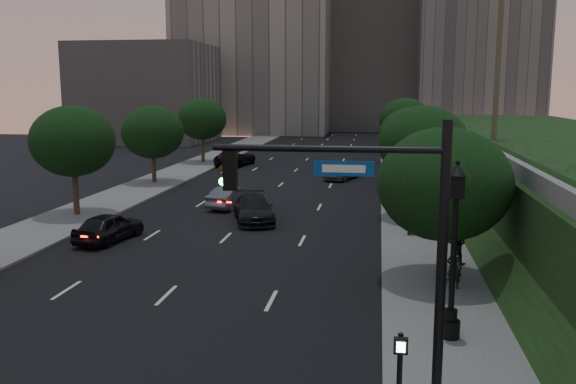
% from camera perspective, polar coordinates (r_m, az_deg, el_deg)
% --- Properties ---
extents(ground, '(160.00, 160.00, 0.00)m').
position_cam_1_polar(ground, '(19.32, -16.47, -14.17)').
color(ground, black).
rests_on(ground, ground).
extents(road_surface, '(16.00, 140.00, 0.02)m').
position_cam_1_polar(road_surface, '(47.22, -1.05, 0.31)').
color(road_surface, black).
rests_on(road_surface, ground).
extents(sidewalk_right, '(4.50, 140.00, 0.15)m').
position_cam_1_polar(sidewalk_right, '(46.63, 11.46, 0.08)').
color(sidewalk_right, slate).
rests_on(sidewalk_right, ground).
extents(sidewalk_left, '(4.50, 140.00, 0.15)m').
position_cam_1_polar(sidewalk_left, '(49.92, -12.74, 0.66)').
color(sidewalk_left, slate).
rests_on(sidewalk_left, ground).
extents(parapet_wall, '(0.35, 90.00, 0.70)m').
position_cam_1_polar(parapet_wall, '(44.44, 15.98, 4.99)').
color(parapet_wall, slate).
rests_on(parapet_wall, embankment).
extents(office_block_left, '(26.00, 20.00, 32.00)m').
position_cam_1_polar(office_block_left, '(110.42, -2.96, 13.96)').
color(office_block_left, gray).
rests_on(office_block_left, ground).
extents(office_block_mid, '(22.00, 18.00, 26.00)m').
position_cam_1_polar(office_block_mid, '(118.07, 7.83, 12.15)').
color(office_block_mid, '#9A938D').
rests_on(office_block_mid, ground).
extents(office_block_right, '(20.00, 22.00, 36.00)m').
position_cam_1_polar(office_block_right, '(113.58, 17.26, 14.45)').
color(office_block_right, gray).
rests_on(office_block_right, ground).
extents(office_block_filler, '(18.00, 16.00, 14.00)m').
position_cam_1_polar(office_block_filler, '(92.33, -13.10, 8.99)').
color(office_block_filler, '#9A938D').
rests_on(office_block_filler, ground).
extents(tree_right_a, '(5.20, 5.20, 6.24)m').
position_cam_1_polar(tree_right_a, '(24.35, 14.42, 0.72)').
color(tree_right_a, '#38281C').
rests_on(tree_right_a, ground).
extents(tree_right_b, '(5.20, 5.20, 6.74)m').
position_cam_1_polar(tree_right_b, '(36.17, 12.55, 4.41)').
color(tree_right_b, '#38281C').
rests_on(tree_right_b, ground).
extents(tree_right_c, '(5.20, 5.20, 6.24)m').
position_cam_1_polar(tree_right_c, '(49.14, 11.51, 5.20)').
color(tree_right_c, '#38281C').
rests_on(tree_right_c, ground).
extents(tree_right_d, '(5.20, 5.20, 6.74)m').
position_cam_1_polar(tree_right_d, '(63.07, 10.89, 6.61)').
color(tree_right_d, '#38281C').
rests_on(tree_right_d, ground).
extents(tree_right_e, '(5.20, 5.20, 6.24)m').
position_cam_1_polar(tree_right_e, '(78.07, 10.44, 6.81)').
color(tree_right_e, '#38281C').
rests_on(tree_right_e, ground).
extents(tree_left_b, '(5.00, 5.00, 6.71)m').
position_cam_1_polar(tree_left_b, '(38.57, -19.50, 4.49)').
color(tree_left_b, '#38281C').
rests_on(tree_left_b, ground).
extents(tree_left_c, '(5.00, 5.00, 6.34)m').
position_cam_1_polar(tree_left_c, '(50.41, -12.55, 5.48)').
color(tree_left_c, '#38281C').
rests_on(tree_left_c, ground).
extents(tree_left_d, '(5.00, 5.00, 6.71)m').
position_cam_1_polar(tree_left_d, '(63.63, -8.04, 6.77)').
color(tree_left_d, '#38281C').
rests_on(tree_left_d, ground).
extents(traffic_signal_mast, '(5.68, 0.56, 7.00)m').
position_cam_1_polar(traffic_signal_mast, '(14.57, 9.88, -6.44)').
color(traffic_signal_mast, black).
rests_on(traffic_signal_mast, ground).
extents(street_lamp, '(0.64, 0.64, 5.62)m').
position_cam_1_polar(street_lamp, '(19.02, 15.21, -6.06)').
color(street_lamp, black).
rests_on(street_lamp, ground).
extents(pedestrian_signal, '(0.30, 0.33, 2.50)m').
position_cam_1_polar(pedestrian_signal, '(13.93, 10.40, -16.53)').
color(pedestrian_signal, black).
rests_on(pedestrian_signal, ground).
extents(sedan_near_left, '(2.50, 4.62, 1.49)m').
position_cam_1_polar(sedan_near_left, '(32.25, -16.41, -3.15)').
color(sedan_near_left, black).
rests_on(sedan_near_left, ground).
extents(sedan_mid_left, '(2.68, 4.59, 1.43)m').
position_cam_1_polar(sedan_mid_left, '(39.83, -5.22, -0.45)').
color(sedan_mid_left, '#5B5C63').
rests_on(sedan_mid_left, ground).
extents(sedan_far_left, '(3.59, 5.97, 1.55)m').
position_cam_1_polar(sedan_far_left, '(61.69, -4.92, 3.20)').
color(sedan_far_left, black).
rests_on(sedan_far_left, ground).
extents(sedan_near_right, '(3.54, 5.55, 1.50)m').
position_cam_1_polar(sedan_near_right, '(35.53, -3.23, -1.60)').
color(sedan_near_right, black).
rests_on(sedan_near_right, ground).
extents(sedan_far_right, '(3.39, 5.13, 1.62)m').
position_cam_1_polar(sedan_far_right, '(52.29, 5.14, 2.07)').
color(sedan_far_right, '#585A5F').
rests_on(sedan_far_right, ground).
extents(pedestrian_a, '(0.65, 0.50, 1.58)m').
position_cam_1_polar(pedestrian_a, '(24.15, 15.28, -6.89)').
color(pedestrian_a, black).
rests_on(pedestrian_a, sidewalk_right).
extents(pedestrian_b, '(1.03, 0.94, 1.73)m').
position_cam_1_polar(pedestrian_b, '(27.47, 15.50, -4.73)').
color(pedestrian_b, black).
rests_on(pedestrian_b, sidewalk_right).
extents(pedestrian_c, '(1.13, 0.80, 1.78)m').
position_cam_1_polar(pedestrian_c, '(32.30, 11.59, -2.40)').
color(pedestrian_c, black).
rests_on(pedestrian_c, sidewalk_right).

